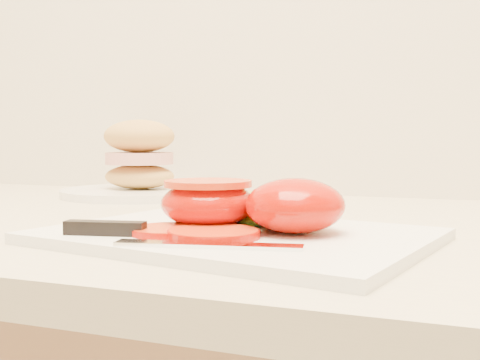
% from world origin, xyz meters
% --- Properties ---
extents(cutting_board, '(0.37, 0.30, 0.01)m').
position_xyz_m(cutting_board, '(-0.37, 1.54, 0.94)').
color(cutting_board, white).
rests_on(cutting_board, counter).
extents(tomato_half_dome, '(0.09, 0.09, 0.05)m').
position_xyz_m(tomato_half_dome, '(-0.31, 1.54, 0.96)').
color(tomato_half_dome, red).
rests_on(tomato_half_dome, cutting_board).
extents(tomato_half_cut, '(0.09, 0.09, 0.04)m').
position_xyz_m(tomato_half_cut, '(-0.40, 1.55, 0.96)').
color(tomato_half_cut, red).
rests_on(tomato_half_cut, cutting_board).
extents(tomato_slice_0, '(0.07, 0.07, 0.01)m').
position_xyz_m(tomato_slice_0, '(-0.37, 1.49, 0.94)').
color(tomato_slice_0, '#D75125').
rests_on(tomato_slice_0, cutting_board).
extents(tomato_slice_1, '(0.07, 0.07, 0.01)m').
position_xyz_m(tomato_slice_1, '(-0.41, 1.50, 0.94)').
color(tomato_slice_1, '#D75125').
rests_on(tomato_slice_1, cutting_board).
extents(lettuce_leaf_0, '(0.16, 0.14, 0.03)m').
position_xyz_m(lettuce_leaf_0, '(-0.37, 1.61, 0.95)').
color(lettuce_leaf_0, '#97C534').
rests_on(lettuce_leaf_0, cutting_board).
extents(knife, '(0.22, 0.06, 0.01)m').
position_xyz_m(knife, '(-0.42, 1.47, 0.94)').
color(knife, silver).
rests_on(knife, cutting_board).
extents(sandwich_plate, '(0.25, 0.25, 0.12)m').
position_xyz_m(sandwich_plate, '(-0.67, 1.87, 0.97)').
color(sandwich_plate, white).
rests_on(sandwich_plate, counter).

